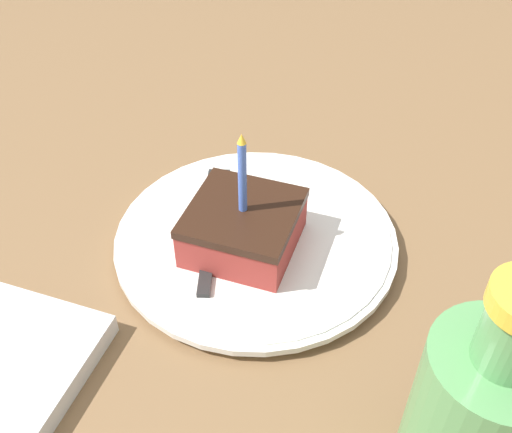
% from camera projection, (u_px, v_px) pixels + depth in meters
% --- Properties ---
extents(ground_plane, '(2.40, 2.40, 0.04)m').
position_uv_depth(ground_plane, '(259.00, 274.00, 0.61)').
color(ground_plane, brown).
rests_on(ground_plane, ground).
extents(plate, '(0.28, 0.28, 0.02)m').
position_uv_depth(plate, '(256.00, 239.00, 0.60)').
color(plate, white).
rests_on(plate, ground_plane).
extents(cake_slice, '(0.10, 0.10, 0.13)m').
position_uv_depth(cake_slice, '(242.00, 229.00, 0.57)').
color(cake_slice, '#99332D').
rests_on(cake_slice, plate).
extents(fork, '(0.07, 0.18, 0.00)m').
position_uv_depth(fork, '(213.00, 217.00, 0.61)').
color(fork, '#262626').
rests_on(fork, plate).
extents(bottle, '(0.08, 0.08, 0.21)m').
position_uv_depth(bottle, '(473.00, 423.00, 0.37)').
color(bottle, '#599959').
rests_on(bottle, ground_plane).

